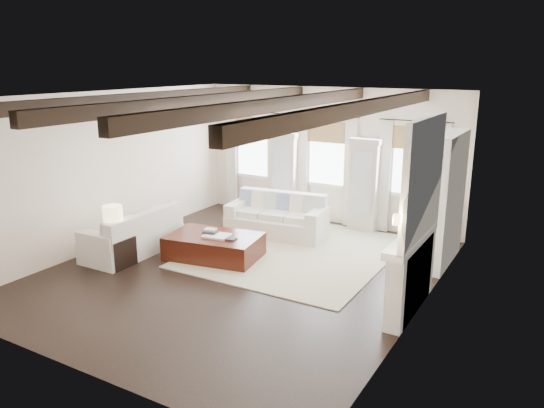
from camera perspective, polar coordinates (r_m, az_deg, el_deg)
The scene contains 16 objects.
ground at distance 9.89m, azimuth -3.28°, elevation -7.26°, with size 7.50×7.50×0.00m, color black.
room_shell at distance 9.73m, azimuth 3.16°, elevation 3.99°, with size 6.54×7.54×3.22m.
area_rug at distance 10.87m, azimuth 2.59°, elevation -5.10°, with size 3.66×4.14×0.02m, color #BFB698.
sofa_back at distance 11.83m, azimuth 0.62°, elevation -1.51°, with size 2.27×1.24×0.93m.
sofa_left at distance 11.03m, azimuth -14.47°, elevation -3.31°, with size 0.97×2.10×0.90m.
ottoman at distance 10.53m, azimuth -6.23°, elevation -4.57°, with size 1.78×1.11×0.47m, color black.
tray at distance 10.36m, azimuth -5.98°, elevation -3.41°, with size 0.50×0.38×0.04m, color white.
book_lower at distance 10.46m, azimuth -6.63°, elevation -3.01°, with size 0.26×0.20×0.04m, color #262628.
book_upper at distance 10.51m, azimuth -6.66°, elevation -2.73°, with size 0.22×0.17×0.03m, color beige.
book_loose at distance 10.17m, azimuth -4.57°, elevation -3.76°, with size 0.24×0.18×0.03m, color #262628.
side_table_front at distance 10.49m, azimuth -16.46°, elevation -4.94°, with size 0.55×0.55×0.55m, color black.
lamp_front at distance 10.28m, azimuth -16.75°, elevation -1.25°, with size 0.36×0.36×0.63m.
side_table_back at distance 13.27m, azimuth 1.05°, elevation 0.10°, with size 0.44×0.44×0.66m, color black.
lamp_back at distance 13.09m, azimuth 1.06°, elevation 3.44°, with size 0.39×0.39×0.68m.
candlestick_near at distance 8.44m, azimuth 12.73°, elevation -9.34°, with size 0.16×0.16×0.77m.
candlestick_far at distance 8.84m, azimuth 13.67°, elevation -8.04°, with size 0.17×0.17×0.84m.
Camera 1 is at (5.08, -7.62, 3.75)m, focal length 35.00 mm.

